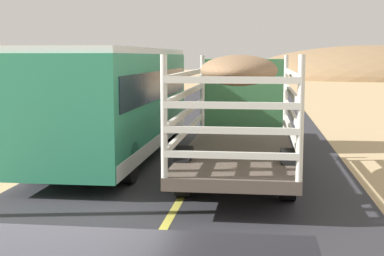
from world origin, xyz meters
TOP-DOWN VIEW (x-y plane):
  - livestock_truck at (1.14, 13.28)m, footprint 2.53×9.70m
  - bus at (-2.53, 13.07)m, footprint 2.54×10.00m
  - boulder_mid_field at (-13.23, 29.03)m, footprint 1.20×1.19m
  - distant_hill at (17.16, 77.15)m, footprint 36.76×27.85m

SIDE VIEW (x-z plane):
  - distant_hill at x=17.16m, z-range -4.53..4.53m
  - boulder_mid_field at x=-13.23m, z-range 0.00..0.57m
  - bus at x=-2.53m, z-range 0.14..3.35m
  - livestock_truck at x=1.14m, z-range 0.28..3.30m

